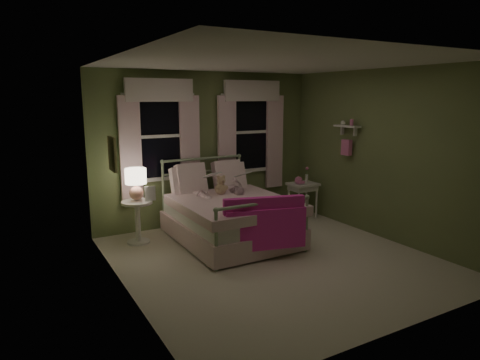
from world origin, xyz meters
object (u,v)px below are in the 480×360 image
bed (229,216)px  nightstand_right (303,188)px  child_left (200,177)px  table_lamp (136,181)px  nightstand_left (137,216)px  teddy_bear (221,187)px  child_right (232,172)px

bed → nightstand_right: 1.78m
child_left → table_lamp: 0.99m
child_left → table_lamp: child_left is taller
nightstand_right → nightstand_left: bearing=177.4°
child_left → table_lamp: bearing=-4.9°
child_left → teddy_bear: 0.35m
child_left → nightstand_right: bearing=-178.6°
bed → nightstand_right: bearing=13.2°
child_right → table_lamp: 1.55m
table_lamp → nightstand_right: 3.02m
table_lamp → nightstand_left: bearing=0.0°
bed → child_left: size_ratio=2.77×
child_right → teddy_bear: 0.37m
child_left → nightstand_left: 1.12m
child_left → child_right: 0.56m
child_left → table_lamp: (-0.98, 0.12, 0.02)m
table_lamp → child_left: bearing=-6.8°
teddy_bear → table_lamp: table_lamp is taller
child_left → nightstand_left: bearing=-4.9°
child_right → bed: bearing=67.7°
bed → table_lamp: bed is taller
teddy_bear → nightstand_left: size_ratio=0.48×
nightstand_left → nightstand_right: bearing=-2.6°
child_left → teddy_bear: size_ratio=2.35×
teddy_bear → child_left: bearing=150.5°
bed → nightstand_right: (1.73, 0.40, 0.17)m
teddy_bear → table_lamp: size_ratio=0.65×
teddy_bear → bed: bearing=-90.0°
teddy_bear → nightstand_left: (-1.26, 0.28, -0.37)m
bed → nightstand_right: size_ratio=3.18×
bed → table_lamp: 1.49m
bed → nightstand_right: bed is taller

